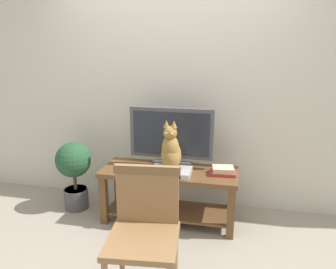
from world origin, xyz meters
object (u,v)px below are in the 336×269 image
(book_stack, at_px, (223,171))
(potted_plant, at_px, (74,169))
(media_box, at_px, (171,172))
(tv, at_px, (171,136))
(tv_stand, at_px, (169,186))
(cat, at_px, (171,151))
(wooden_chair, at_px, (145,225))

(book_stack, bearing_deg, potted_plant, 178.68)
(media_box, bearing_deg, tv, 101.20)
(media_box, bearing_deg, potted_plant, 172.55)
(tv_stand, relative_size, cat, 2.76)
(wooden_chair, bearing_deg, cat, 90.74)
(tv, relative_size, cat, 1.73)
(media_box, relative_size, potted_plant, 0.50)
(book_stack, bearing_deg, cat, -165.76)
(potted_plant, bearing_deg, media_box, -7.45)
(cat, bearing_deg, potted_plant, 171.76)
(book_stack, xyz_separation_m, potted_plant, (-1.58, 0.04, -0.12))
(media_box, relative_size, cat, 0.78)
(tv_stand, bearing_deg, wooden_chair, -87.00)
(tv_stand, height_order, wooden_chair, wooden_chair)
(tv, bearing_deg, tv_stand, -90.01)
(tv_stand, distance_m, tv, 0.50)
(media_box, distance_m, cat, 0.21)
(tv_stand, xyz_separation_m, book_stack, (0.52, 0.00, 0.21))
(tv, height_order, cat, tv)
(tv, xyz_separation_m, media_box, (0.04, -0.21, -0.29))
(tv_stand, distance_m, cat, 0.43)
(tv, bearing_deg, potted_plant, -176.23)
(cat, bearing_deg, media_box, 93.69)
(cat, relative_size, wooden_chair, 0.52)
(cat, bearing_deg, tv, 100.70)
(cat, height_order, wooden_chair, cat)
(wooden_chair, distance_m, potted_plant, 1.56)
(potted_plant, bearing_deg, tv_stand, -2.03)
(book_stack, bearing_deg, media_box, -167.53)
(wooden_chair, bearing_deg, book_stack, 65.91)
(potted_plant, bearing_deg, wooden_chair, -44.45)
(book_stack, bearing_deg, wooden_chair, -114.09)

